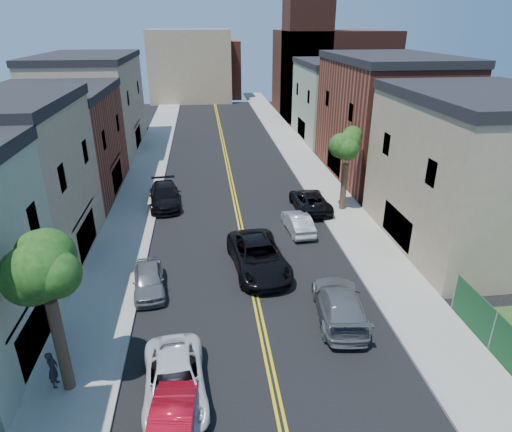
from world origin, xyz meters
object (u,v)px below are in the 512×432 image
object	(u,v)px
white_pickup	(175,381)
silver_car_right	(298,223)
black_suv_lane	(258,256)
pedestrian_left	(53,369)
black_car_left	(164,196)
grey_car_right	(339,304)
grey_car_left	(149,280)
dark_car_right_far	(310,201)
black_car_right	(337,301)

from	to	relation	value
white_pickup	silver_car_right	size ratio (longest dim) A/B	1.25
white_pickup	black_suv_lane	size ratio (longest dim) A/B	0.81
white_pickup	pedestrian_left	xyz separation A→B (m)	(-4.64, 0.94, 0.24)
black_car_left	grey_car_right	world-z (taller)	black_car_left
black_suv_lane	white_pickup	bearing A→B (deg)	-121.61
grey_car_left	dark_car_right_far	bearing A→B (deg)	35.10
black_car_left	black_suv_lane	distance (m)	12.10
grey_car_left	pedestrian_left	world-z (taller)	pedestrian_left
grey_car_left	black_car_left	distance (m)	11.99
black_car_right	black_suv_lane	world-z (taller)	black_suv_lane
black_car_right	pedestrian_left	world-z (taller)	pedestrian_left
black_car_right	silver_car_right	distance (m)	9.18
black_car_left	black_car_right	distance (m)	17.66
black_car_right	dark_car_right_far	distance (m)	12.94
silver_car_right	dark_car_right_far	distance (m)	4.03
dark_car_right_far	grey_car_left	bearing A→B (deg)	40.34
grey_car_right	black_car_right	xyz separation A→B (m)	(0.00, 0.41, -0.11)
grey_car_right	black_car_right	distance (m)	0.43
silver_car_right	pedestrian_left	xyz separation A→B (m)	(-12.24, -12.63, 0.27)
black_car_right	dark_car_right_far	bearing A→B (deg)	-90.72
silver_car_right	black_suv_lane	xyz separation A→B (m)	(-3.29, -4.67, 0.20)
silver_car_right	black_suv_lane	world-z (taller)	black_suv_lane
black_car_left	silver_car_right	xyz separation A→B (m)	(9.30, -5.83, -0.12)
grey_car_left	grey_car_right	world-z (taller)	grey_car_right
grey_car_right	dark_car_right_far	distance (m)	13.35
black_car_left	silver_car_right	bearing A→B (deg)	-37.41
black_car_left	dark_car_right_far	bearing A→B (deg)	-16.54
black_car_right	black_suv_lane	xyz separation A→B (m)	(-3.29, 4.51, 0.20)
black_car_right	silver_car_right	size ratio (longest dim) A/B	0.97
black_suv_lane	pedestrian_left	world-z (taller)	black_suv_lane
black_suv_lane	pedestrian_left	size ratio (longest dim) A/B	3.95
black_car_right	silver_car_right	xyz separation A→B (m)	(0.00, 9.18, -0.00)
silver_car_right	pedestrian_left	world-z (taller)	pedestrian_left
white_pickup	pedestrian_left	world-z (taller)	pedestrian_left
pedestrian_left	dark_car_right_far	bearing A→B (deg)	-43.95
grey_car_left	black_car_right	world-z (taller)	grey_car_left
grey_car_left	silver_car_right	world-z (taller)	grey_car_left
black_car_right	grey_car_left	bearing A→B (deg)	-11.14
black_car_right	pedestrian_left	distance (m)	12.72
silver_car_right	pedestrian_left	distance (m)	17.59
black_car_left	dark_car_right_far	size ratio (longest dim) A/B	1.04
grey_car_left	black_suv_lane	distance (m)	6.19
black_car_right	grey_car_right	bearing A→B (deg)	96.83
black_car_right	black_car_left	bearing A→B (deg)	-51.39
black_car_right	black_suv_lane	size ratio (longest dim) A/B	0.63
silver_car_right	dark_car_right_far	xyz separation A→B (m)	(1.70, 3.65, 0.06)
black_car_left	pedestrian_left	bearing A→B (deg)	-104.38
pedestrian_left	silver_car_right	bearing A→B (deg)	-47.48
black_car_left	grey_car_right	distance (m)	18.01
grey_car_right	white_pickup	bearing A→B (deg)	34.16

